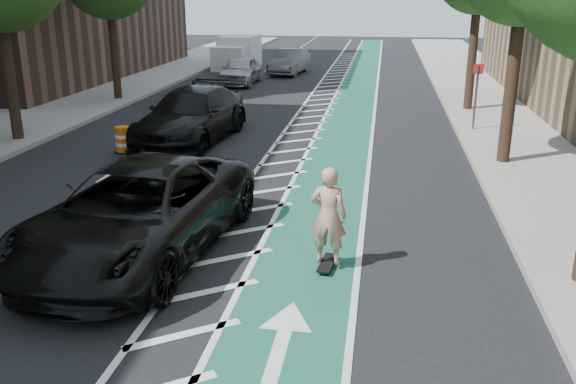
% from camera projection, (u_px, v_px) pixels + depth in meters
% --- Properties ---
extents(ground, '(120.00, 120.00, 0.00)m').
position_uv_depth(ground, '(155.00, 253.00, 12.02)').
color(ground, black).
rests_on(ground, ground).
extents(bike_lane, '(2.00, 90.00, 0.01)m').
position_uv_depth(bike_lane, '(342.00, 141.00, 20.96)').
color(bike_lane, '#175339').
rests_on(bike_lane, ground).
extents(buffer_strip, '(1.40, 90.00, 0.01)m').
position_uv_depth(buffer_strip, '(299.00, 139.00, 21.18)').
color(buffer_strip, silver).
rests_on(buffer_strip, ground).
extents(sidewalk_right, '(5.00, 90.00, 0.15)m').
position_uv_depth(sidewalk_right, '(540.00, 146.00, 19.99)').
color(sidewalk_right, gray).
rests_on(sidewalk_right, ground).
extents(sidewalk_left, '(5.00, 90.00, 0.15)m').
position_uv_depth(sidewalk_left, '(8.00, 127.00, 22.76)').
color(sidewalk_left, gray).
rests_on(sidewalk_left, ground).
extents(curb_right, '(0.12, 90.00, 0.16)m').
position_uv_depth(curb_right, '(463.00, 143.00, 20.34)').
color(curb_right, gray).
rests_on(curb_right, ground).
extents(curb_left, '(0.12, 90.00, 0.16)m').
position_uv_depth(curb_left, '(69.00, 129.00, 22.40)').
color(curb_left, gray).
rests_on(curb_left, ground).
extents(sign_post, '(0.35, 0.08, 2.47)m').
position_uv_depth(sign_post, '(476.00, 96.00, 21.74)').
color(sign_post, '#4C4C4C').
rests_on(sign_post, ground).
extents(skateboard, '(0.33, 0.88, 0.12)m').
position_uv_depth(skateboard, '(327.00, 263.00, 11.38)').
color(skateboard, black).
rests_on(skateboard, ground).
extents(skateboarder, '(0.72, 0.51, 1.85)m').
position_uv_depth(skateboarder, '(328.00, 216.00, 11.08)').
color(skateboarder, tan).
rests_on(skateboarder, skateboard).
extents(suv_near, '(3.60, 6.61, 1.76)m').
position_uv_depth(suv_near, '(139.00, 212.00, 11.75)').
color(suv_near, black).
rests_on(suv_near, ground).
extents(suv_far, '(3.01, 6.27, 1.76)m').
position_uv_depth(suv_far, '(192.00, 115.00, 20.74)').
color(suv_far, black).
rests_on(suv_far, ground).
extents(car_silver, '(1.81, 4.44, 1.51)m').
position_uv_depth(car_silver, '(240.00, 70.00, 33.41)').
color(car_silver, '#A3A2A7').
rests_on(car_silver, ground).
extents(car_grey, '(2.13, 4.71, 1.50)m').
position_uv_depth(car_grey, '(289.00, 62.00, 37.48)').
color(car_grey, '#5B5B60').
rests_on(car_grey, ground).
extents(box_truck, '(2.40, 4.99, 2.04)m').
position_uv_depth(box_truck, '(237.00, 53.00, 40.45)').
color(box_truck, silver).
rests_on(box_truck, ground).
extents(barrel_a, '(0.61, 0.61, 0.83)m').
position_uv_depth(barrel_a, '(123.00, 140.00, 19.39)').
color(barrel_a, '#D8580B').
rests_on(barrel_a, ground).
extents(barrel_b, '(0.70, 0.70, 0.95)m').
position_uv_depth(barrel_b, '(198.00, 121.00, 21.98)').
color(barrel_b, orange).
rests_on(barrel_b, ground).
extents(barrel_c, '(0.59, 0.59, 0.80)m').
position_uv_depth(barrel_c, '(187.00, 102.00, 26.07)').
color(barrel_c, '#D9450B').
rests_on(barrel_c, ground).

